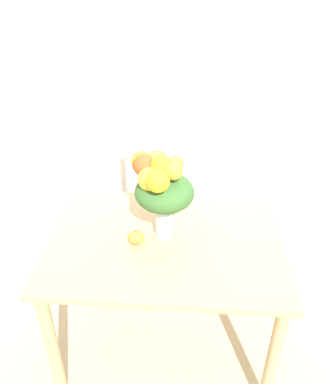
# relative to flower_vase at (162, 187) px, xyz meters

# --- Properties ---
(ground_plane) EXTENTS (12.00, 12.00, 0.00)m
(ground_plane) POSITION_rel_flower_vase_xyz_m (0.02, -0.03, -1.03)
(ground_plane) COLOR tan
(wall_back) EXTENTS (8.00, 0.06, 2.70)m
(wall_back) POSITION_rel_flower_vase_xyz_m (0.02, 1.38, 0.32)
(wall_back) COLOR white
(wall_back) RESTS_ON ground_plane
(dining_table) EXTENTS (1.18, 0.88, 0.74)m
(dining_table) POSITION_rel_flower_vase_xyz_m (0.02, -0.03, -0.40)
(dining_table) COLOR tan
(dining_table) RESTS_ON ground_plane
(flower_vase) EXTENTS (0.31, 0.33, 0.46)m
(flower_vase) POSITION_rel_flower_vase_xyz_m (0.00, 0.00, 0.00)
(flower_vase) COLOR silver
(flower_vase) RESTS_ON dining_table
(pumpkin) EXTENTS (0.08, 0.08, 0.08)m
(pumpkin) POSITION_rel_flower_vase_xyz_m (-0.12, -0.07, -0.25)
(pumpkin) COLOR gold
(pumpkin) RESTS_ON dining_table
(dining_chair_near_window) EXTENTS (0.47, 0.47, 0.96)m
(dining_chair_near_window) POSITION_rel_flower_vase_xyz_m (-0.12, 0.78, -0.55)
(dining_chair_near_window) COLOR silver
(dining_chair_near_window) RESTS_ON ground_plane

